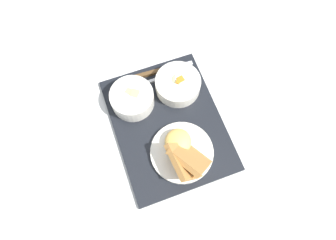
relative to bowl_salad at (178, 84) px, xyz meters
name	(u,v)px	position (x,y,z in m)	size (l,w,h in m)	color
ground_plane	(168,125)	(0.11, -0.06, -0.04)	(4.00, 4.00, 0.00)	silver
serving_tray	(168,124)	(0.11, -0.06, -0.03)	(0.44, 0.36, 0.01)	black
bowl_salad	(178,84)	(0.00, 0.00, 0.00)	(0.14, 0.14, 0.05)	silver
bowl_soup	(132,98)	(0.01, -0.15, 0.01)	(0.13, 0.13, 0.06)	silver
plate_main	(183,152)	(0.21, -0.05, 0.00)	(0.19, 0.18, 0.10)	silver
knife	(155,72)	(-0.07, -0.06, -0.02)	(0.02, 0.19, 0.01)	silver
spoon	(165,77)	(-0.05, -0.03, -0.02)	(0.04, 0.13, 0.01)	silver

